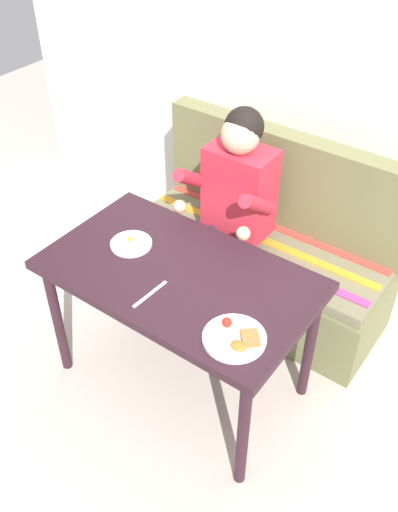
% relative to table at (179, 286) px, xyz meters
% --- Properties ---
extents(ground_plane, '(8.00, 8.00, 0.00)m').
position_rel_table_xyz_m(ground_plane, '(0.00, 0.00, -0.65)').
color(ground_plane, '#B7A99E').
extents(back_wall, '(4.40, 0.10, 2.60)m').
position_rel_table_xyz_m(back_wall, '(0.00, 1.27, 0.65)').
color(back_wall, silver).
rests_on(back_wall, ground).
extents(table, '(1.20, 0.70, 0.73)m').
position_rel_table_xyz_m(table, '(0.00, 0.00, 0.00)').
color(table, black).
rests_on(table, ground).
extents(couch, '(1.44, 0.56, 1.00)m').
position_rel_table_xyz_m(couch, '(0.00, 0.76, -0.32)').
color(couch, '#666741').
rests_on(couch, ground).
extents(person, '(0.45, 0.61, 1.21)m').
position_rel_table_xyz_m(person, '(-0.11, 0.59, 0.09)').
color(person, red).
rests_on(person, ground).
extents(plate_breakfast, '(0.25, 0.25, 0.05)m').
position_rel_table_xyz_m(plate_breakfast, '(0.42, -0.19, 0.09)').
color(plate_breakfast, white).
rests_on(plate_breakfast, table).
extents(plate_eggs, '(0.19, 0.19, 0.04)m').
position_rel_table_xyz_m(plate_eggs, '(-0.29, 0.02, 0.09)').
color(plate_eggs, white).
rests_on(plate_eggs, table).
extents(knife, '(0.02, 0.20, 0.00)m').
position_rel_table_xyz_m(knife, '(-0.01, -0.18, 0.08)').
color(knife, silver).
rests_on(knife, table).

